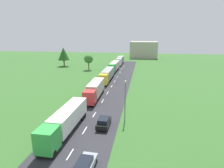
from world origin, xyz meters
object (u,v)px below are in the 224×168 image
tree_maple (89,59)px  car_second (104,122)px  truck_second (95,90)px  tree_birch (64,54)px  lamppost_second (125,99)px  truck_third (107,75)px  distant_building (144,50)px  car_lead (85,166)px  truck_fifth (120,60)px  truck_lead (65,120)px  truck_fourth (114,66)px

tree_maple → car_second: bearing=-71.8°
truck_second → tree_birch: bearing=120.5°
truck_second → lamppost_second: (8.04, -10.96, 1.96)m
truck_second → tree_birch: tree_birch is taller
lamppost_second → tree_maple: size_ratio=1.15×
truck_third → distant_building: size_ratio=0.89×
truck_second → car_lead: truck_second is taller
truck_second → tree_maple: size_ratio=1.89×
truck_second → truck_fifth: (-0.14, 50.78, -0.00)m
car_lead → tree_maple: bearing=105.2°
lamppost_second → truck_second: bearing=126.3°
truck_lead → truck_third: truck_third is taller
car_lead → distant_building: size_ratio=0.28×
car_second → tree_birch: tree_birch is taller
truck_third → distant_building: distant_building is taller
tree_maple → truck_lead: bearing=-78.2°
distant_building → truck_fourth: bearing=-103.3°
truck_fourth → lamppost_second: (8.46, -44.52, 1.96)m
truck_lead → lamppost_second: bearing=33.5°
lamppost_second → truck_third: bearing=106.3°
tree_maple → lamppost_second: bearing=-67.3°
truck_second → lamppost_second: size_ratio=1.65×
truck_fifth → distant_building: distant_building is taller
truck_second → car_second: bearing=-70.5°
truck_second → truck_fourth: 33.56m
truck_fifth → car_lead: truck_fifth is taller
truck_fourth → tree_maple: (-10.87, 1.70, 2.36)m
car_second → distant_building: 95.22m
truck_lead → car_second: truck_lead is taller
car_second → lamppost_second: bearing=42.1°
truck_fifth → lamppost_second: size_ratio=1.67×
car_lead → car_second: (-0.05, 10.83, 0.04)m
truck_fourth → car_second: 47.69m
tree_birch → car_second: bearing=-62.1°
car_lead → tree_maple: (-16.22, 59.90, 3.68)m
tree_birch → car_lead: bearing=-66.0°
truck_lead → truck_fifth: bearing=89.7°
car_second → truck_third: bearing=99.4°
truck_third → car_lead: bearing=-83.0°
lamppost_second → tree_birch: tree_birch is taller
truck_lead → tree_maple: bearing=101.8°
tree_maple → distant_building: distant_building is taller
car_second → truck_second: bearing=109.5°
truck_third → truck_fourth: (-0.16, 16.22, 0.06)m
truck_second → truck_fourth: size_ratio=0.92×
truck_third → tree_maple: bearing=121.6°
truck_fourth → distant_building: (11.27, 47.58, 2.70)m
lamppost_second → truck_fourth: bearing=100.8°
truck_lead → tree_birch: (-24.33, 58.71, 3.64)m
truck_second → truck_third: 17.34m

